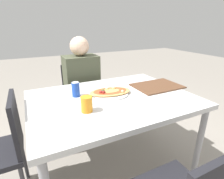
# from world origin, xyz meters

# --- Properties ---
(ground_plane) EXTENTS (14.00, 14.00, 0.00)m
(ground_plane) POSITION_xyz_m (0.00, 0.00, 0.00)
(ground_plane) COLOR gray
(dining_table) EXTENTS (1.34, 0.98, 0.77)m
(dining_table) POSITION_xyz_m (0.00, 0.00, 0.71)
(dining_table) COLOR silver
(dining_table) RESTS_ON ground_plane
(chair_far_seated) EXTENTS (0.40, 0.40, 0.88)m
(chair_far_seated) POSITION_xyz_m (-0.05, 0.82, 0.51)
(chair_far_seated) COLOR black
(chair_far_seated) RESTS_ON ground_plane
(chair_side_left) EXTENTS (0.40, 0.40, 0.88)m
(chair_side_left) POSITION_xyz_m (-0.86, 0.08, 0.51)
(chair_side_left) COLOR black
(chair_side_left) RESTS_ON ground_plane
(person_seated) EXTENTS (0.38, 0.30, 1.23)m
(person_seated) POSITION_xyz_m (-0.05, 0.71, 0.73)
(person_seated) COLOR #2D2D38
(person_seated) RESTS_ON ground_plane
(pizza_main) EXTENTS (0.39, 0.31, 0.06)m
(pizza_main) POSITION_xyz_m (0.01, 0.07, 0.79)
(pizza_main) COLOR white
(pizza_main) RESTS_ON dining_table
(soda_can) EXTENTS (0.07, 0.07, 0.12)m
(soda_can) POSITION_xyz_m (-0.27, 0.15, 0.83)
(soda_can) COLOR #1E47B2
(soda_can) RESTS_ON dining_table
(drink_glass) EXTENTS (0.08, 0.08, 0.11)m
(drink_glass) POSITION_xyz_m (-0.27, -0.15, 0.83)
(drink_glass) COLOR orange
(drink_glass) RESTS_ON dining_table
(serving_tray) EXTENTS (0.45, 0.33, 0.01)m
(serving_tray) POSITION_xyz_m (0.51, 0.04, 0.78)
(serving_tray) COLOR brown
(serving_tray) RESTS_ON dining_table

